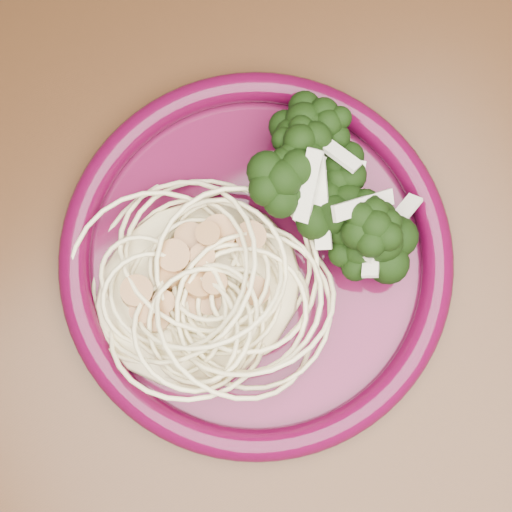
{
  "coord_description": "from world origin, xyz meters",
  "views": [
    {
      "loc": [
        -0.09,
        -0.04,
        1.24
      ],
      "look_at": [
        -0.05,
        0.03,
        0.77
      ],
      "focal_mm": 50.0,
      "sensor_mm": 36.0,
      "label": 1
    }
  ],
  "objects": [
    {
      "name": "scallop_cluster",
      "position": [
        -0.09,
        0.03,
        0.81
      ],
      "size": [
        0.11,
        0.11,
        0.04
      ],
      "primitive_type": null,
      "rotation": [
        0.0,
        0.0,
        0.02
      ],
      "color": "#B17E49",
      "rests_on": "spaghetti_pile"
    },
    {
      "name": "dining_table",
      "position": [
        0.0,
        0.0,
        0.65
      ],
      "size": [
        1.2,
        0.8,
        0.75
      ],
      "color": "#472814",
      "rests_on": "ground"
    },
    {
      "name": "broccoli_pile",
      "position": [
        0.01,
        0.03,
        0.78
      ],
      "size": [
        0.1,
        0.16,
        0.05
      ],
      "primitive_type": "ellipsoid",
      "rotation": [
        0.0,
        0.0,
        0.02
      ],
      "color": "black",
      "rests_on": "dinner_plate"
    },
    {
      "name": "spaghetti_pile",
      "position": [
        -0.09,
        0.03,
        0.77
      ],
      "size": [
        0.15,
        0.13,
        0.03
      ],
      "primitive_type": "ellipsoid",
      "rotation": [
        0.0,
        0.0,
        0.02
      ],
      "color": "beige",
      "rests_on": "dinner_plate"
    },
    {
      "name": "dinner_plate",
      "position": [
        -0.05,
        0.03,
        0.76
      ],
      "size": [
        0.28,
        0.28,
        0.02
      ],
      "rotation": [
        0.0,
        0.0,
        0.02
      ],
      "color": "#4A0C28",
      "rests_on": "dining_table"
    },
    {
      "name": "onion_garnish",
      "position": [
        0.01,
        0.03,
        0.82
      ],
      "size": [
        0.07,
        0.1,
        0.06
      ],
      "primitive_type": null,
      "rotation": [
        0.0,
        0.0,
        0.02
      ],
      "color": "beige",
      "rests_on": "broccoli_pile"
    }
  ]
}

